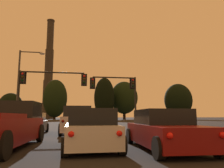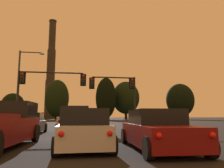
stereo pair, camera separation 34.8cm
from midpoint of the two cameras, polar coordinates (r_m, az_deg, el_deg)
The scene contains 13 objects.
hatchback_center_lane_second at distance 8.22m, azimuth -6.32°, elevation -11.93°, with size 2.04×4.16×1.44m.
suv_center_lane_front at distance 15.57m, azimuth -8.90°, elevation -9.37°, with size 2.20×4.94×1.86m.
sedan_left_lane_front at distance 16.12m, azimuth -20.28°, elevation -9.74°, with size 2.16×4.77×1.43m.
sedan_right_lane_second at distance 8.31m, azimuth 12.86°, elevation -11.71°, with size 2.07×4.74×1.43m.
traffic_light_overhead_right at distance 23.42m, azimuth 2.37°, elevation -1.19°, with size 5.11×0.50×5.42m.
traffic_light_overhead_left at distance 22.19m, azimuth -17.27°, elevation -0.00°, with size 6.63×0.50×5.55m.
street_lamp at distance 26.76m, azimuth -22.07°, elevation 1.03°, with size 2.88×0.36×8.71m.
smokestack at distance 119.64m, azimuth -15.69°, elevation 1.34°, with size 8.06×8.06×53.43m.
treeline_center_left at distance 84.10m, azimuth 3.75°, elevation -3.58°, with size 10.45×9.40×14.57m.
treeline_far_right at distance 87.57m, azimuth -14.08°, elevation -3.68°, with size 9.20×8.28×15.49m.
treeline_far_left at distance 88.23m, azimuth 17.48°, elevation -4.04°, with size 10.75×9.68×13.78m.
treeline_center_right at distance 78.27m, azimuth -1.48°, elevation -3.64°, with size 7.31×6.58×15.09m.
treeline_right_mid at distance 88.26m, azimuth -24.40°, elevation -4.99°, with size 8.14×7.33×9.73m.
Camera 2 is at (0.22, 0.36, 1.16)m, focal length 35.00 mm.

